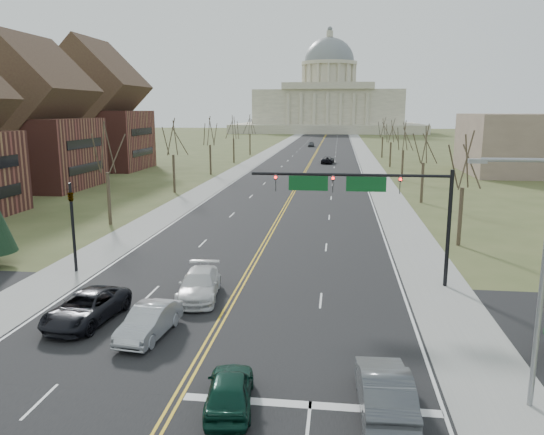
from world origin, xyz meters
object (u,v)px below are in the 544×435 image
(signal_mast, at_px, (365,192))
(car_nb_outer_lead, at_px, (384,390))
(street_light, at_px, (536,269))
(car_far_nb, at_px, (328,160))
(car_nb_inner_lead, at_px, (230,390))
(car_sb_inner_lead, at_px, (149,321))
(car_far_sb, at_px, (311,144))
(car_sb_outer_lead, at_px, (86,308))
(signal_left, at_px, (72,217))
(car_sb_inner_second, at_px, (199,285))

(signal_mast, distance_m, car_nb_outer_lead, 15.37)
(street_light, relative_size, car_far_nb, 1.82)
(signal_mast, relative_size, street_light, 1.34)
(car_nb_inner_lead, xyz_separation_m, car_sb_inner_lead, (-5.07, 5.64, 0.04))
(car_nb_inner_lead, bearing_deg, car_far_sb, -95.28)
(car_nb_outer_lead, bearing_deg, street_light, -170.77)
(car_nb_inner_lead, height_order, car_sb_inner_lead, car_sb_inner_lead)
(car_nb_outer_lead, relative_size, car_sb_outer_lead, 0.92)
(signal_mast, distance_m, street_light, 14.51)
(car_far_nb, xyz_separation_m, car_far_sb, (-5.99, 49.24, 0.03))
(car_far_sb, bearing_deg, street_light, -84.33)
(signal_mast, height_order, street_light, street_light)
(car_nb_outer_lead, bearing_deg, car_sb_inner_lead, -28.52)
(street_light, bearing_deg, car_nb_inner_lead, -171.85)
(signal_mast, height_order, car_nb_outer_lead, signal_mast)
(signal_left, xyz_separation_m, car_far_nb, (15.08, 75.78, -3.01))
(car_far_nb, relative_size, car_far_sb, 1.17)
(signal_left, height_order, car_sb_inner_second, signal_left)
(car_sb_inner_second, bearing_deg, signal_left, 150.69)
(signal_left, xyz_separation_m, car_nb_outer_lead, (19.14, -14.56, -2.87))
(car_nb_outer_lead, bearing_deg, car_sb_inner_second, -50.51)
(street_light, height_order, car_nb_inner_lead, street_light)
(signal_mast, bearing_deg, car_nb_outer_lead, -89.22)
(signal_mast, distance_m, car_far_nb, 76.05)
(car_far_nb, bearing_deg, car_sb_outer_lead, 87.60)
(car_nb_outer_lead, xyz_separation_m, car_sb_inner_lead, (-10.61, 5.17, -0.09))
(street_light, distance_m, car_sb_inner_lead, 16.84)
(signal_left, distance_m, car_nb_outer_lead, 24.22)
(car_sb_inner_second, distance_m, car_far_sb, 128.91)
(car_nb_inner_lead, xyz_separation_m, car_sb_outer_lead, (-8.86, 6.92, 0.06))
(car_sb_inner_lead, distance_m, car_sb_inner_second, 5.59)
(signal_left, xyz_separation_m, car_sb_inner_second, (9.53, -3.89, -2.93))
(car_nb_inner_lead, height_order, car_far_sb, car_far_sb)
(car_nb_inner_lead, xyz_separation_m, car_far_nb, (1.48, 90.80, -0.01))
(car_sb_outer_lead, distance_m, car_far_nb, 84.52)
(car_sb_outer_lead, bearing_deg, car_sb_inner_lead, -12.55)
(car_nb_outer_lead, relative_size, car_sb_inner_lead, 1.12)
(car_nb_inner_lead, height_order, car_nb_outer_lead, car_nb_outer_lead)
(signal_left, distance_m, car_sb_outer_lead, 9.84)
(signal_mast, xyz_separation_m, car_nb_inner_lead, (-5.34, -15.02, -5.04))
(signal_mast, xyz_separation_m, car_sb_inner_second, (-9.42, -3.89, -4.97))
(signal_mast, distance_m, car_sb_outer_lead, 17.10)
(car_nb_inner_lead, distance_m, car_sb_inner_second, 11.86)
(signal_left, distance_m, car_sb_inner_second, 10.70)
(car_far_sb, bearing_deg, car_nb_outer_lead, -86.45)
(car_far_sb, bearing_deg, car_sb_inner_lead, -90.81)
(car_nb_outer_lead, relative_size, car_far_sb, 1.19)
(signal_left, bearing_deg, car_far_sb, 85.84)
(car_nb_inner_lead, relative_size, car_sb_outer_lead, 0.75)
(signal_mast, bearing_deg, street_light, -68.59)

